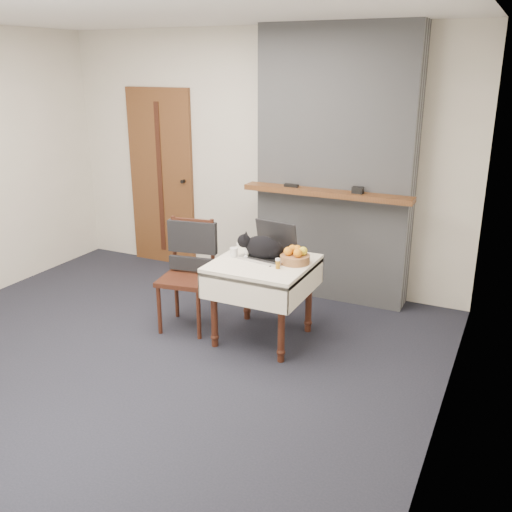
{
  "coord_description": "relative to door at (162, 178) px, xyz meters",
  "views": [
    {
      "loc": [
        2.57,
        -3.36,
        2.24
      ],
      "look_at": [
        0.67,
        0.59,
        0.76
      ],
      "focal_mm": 40.0,
      "sensor_mm": 36.0,
      "label": 1
    }
  ],
  "objects": [
    {
      "name": "door",
      "position": [
        0.0,
        0.0,
        0.0
      ],
      "size": [
        0.82,
        0.1,
        2.0
      ],
      "color": "brown",
      "rests_on": "ground"
    },
    {
      "name": "cream_jar",
      "position": [
        1.63,
        -1.33,
        -0.26
      ],
      "size": [
        0.07,
        0.07,
        0.08
      ],
      "primitive_type": "cylinder",
      "color": "silver",
      "rests_on": "side_table"
    },
    {
      "name": "side_table",
      "position": [
        1.91,
        -1.33,
        -0.41
      ],
      "size": [
        0.78,
        0.78,
        0.7
      ],
      "color": "#371C0F",
      "rests_on": "ground"
    },
    {
      "name": "desk_clutter",
      "position": [
        2.09,
        -1.29,
        -0.3
      ],
      "size": [
        0.12,
        0.09,
        0.01
      ],
      "primitive_type": "cube",
      "rotation": [
        0.0,
        0.0,
        0.61
      ],
      "color": "black",
      "rests_on": "side_table"
    },
    {
      "name": "ground",
      "position": [
        1.2,
        -1.97,
        -1.0
      ],
      "size": [
        4.5,
        4.5,
        0.0
      ],
      "primitive_type": "plane",
      "color": "black",
      "rests_on": "ground"
    },
    {
      "name": "chair",
      "position": [
        1.19,
        -1.33,
        -0.38
      ],
      "size": [
        0.5,
        0.49,
        0.97
      ],
      "rotation": [
        0.0,
        0.0,
        0.16
      ],
      "color": "#371C0F",
      "rests_on": "ground"
    },
    {
      "name": "fruit_basket",
      "position": [
        2.16,
        -1.25,
        -0.24
      ],
      "size": [
        0.24,
        0.24,
        0.14
      ],
      "color": "#9A663E",
      "rests_on": "side_table"
    },
    {
      "name": "cat",
      "position": [
        1.88,
        -1.27,
        -0.2
      ],
      "size": [
        0.48,
        0.25,
        0.23
      ],
      "rotation": [
        0.0,
        0.0,
        0.23
      ],
      "color": "black",
      "rests_on": "side_table"
    },
    {
      "name": "laptop",
      "position": [
        1.91,
        -1.2,
        -0.23
      ],
      "size": [
        0.43,
        0.39,
        0.29
      ],
      "rotation": [
        0.0,
        0.0,
        -0.15
      ],
      "color": "#B7B7BC",
      "rests_on": "side_table"
    },
    {
      "name": "pill_bottle",
      "position": [
        2.08,
        -1.43,
        -0.26
      ],
      "size": [
        0.04,
        0.04,
        0.08
      ],
      "color": "#9B6413",
      "rests_on": "side_table"
    },
    {
      "name": "room_shell",
      "position": [
        1.2,
        -1.51,
        0.76
      ],
      "size": [
        4.52,
        4.01,
        2.61
      ],
      "color": "beige",
      "rests_on": "ground"
    },
    {
      "name": "chimney",
      "position": [
        2.1,
        -0.13,
        0.3
      ],
      "size": [
        1.62,
        0.48,
        2.6
      ],
      "color": "gray",
      "rests_on": "ground"
    }
  ]
}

